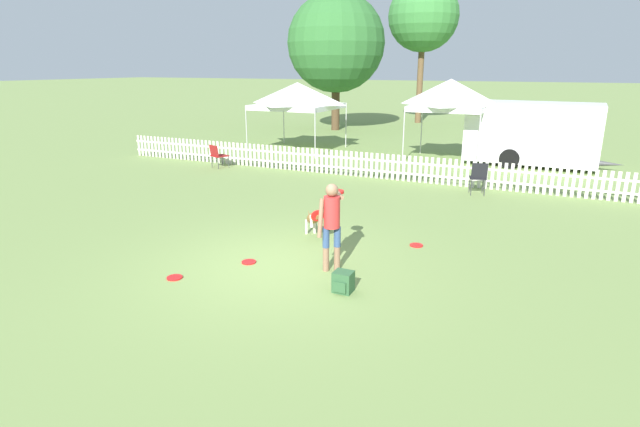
{
  "coord_description": "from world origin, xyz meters",
  "views": [
    {
      "loc": [
        4.24,
        -7.22,
        3.45
      ],
      "look_at": [
        0.34,
        1.05,
        0.75
      ],
      "focal_mm": 28.0,
      "sensor_mm": 36.0,
      "label": 1
    }
  ],
  "objects_px": {
    "frisbee_near_dog": "(249,262)",
    "equipment_trailer": "(532,132)",
    "folding_chair_center": "(479,175)",
    "tree_left_grove": "(336,43)",
    "canopy_tent_secondary": "(298,96)",
    "frisbee_midfield": "(175,278)",
    "tree_right_grove": "(423,16)",
    "frisbee_near_handler": "(416,245)",
    "canopy_tent_main": "(450,95)",
    "handler_person": "(332,217)",
    "leaping_dog": "(314,218)",
    "folding_chair_blue_left": "(217,154)",
    "backpack_on_grass": "(343,282)"
  },
  "relations": [
    {
      "from": "frisbee_near_dog",
      "to": "equipment_trailer",
      "type": "distance_m",
      "value": 13.03
    },
    {
      "from": "folding_chair_center",
      "to": "tree_left_grove",
      "type": "bearing_deg",
      "value": -67.74
    },
    {
      "from": "frisbee_near_dog",
      "to": "canopy_tent_secondary",
      "type": "relative_size",
      "value": 0.08
    },
    {
      "from": "frisbee_midfield",
      "to": "canopy_tent_secondary",
      "type": "bearing_deg",
      "value": 108.74
    },
    {
      "from": "frisbee_near_dog",
      "to": "tree_right_grove",
      "type": "bearing_deg",
      "value": 97.51
    },
    {
      "from": "frisbee_near_handler",
      "to": "folding_chair_center",
      "type": "xyz_separation_m",
      "value": [
        0.47,
        4.74,
        0.55
      ]
    },
    {
      "from": "frisbee_near_handler",
      "to": "tree_right_grove",
      "type": "height_order",
      "value": "tree_right_grove"
    },
    {
      "from": "frisbee_near_handler",
      "to": "tree_right_grove",
      "type": "relative_size",
      "value": 0.03
    },
    {
      "from": "folding_chair_center",
      "to": "equipment_trailer",
      "type": "distance_m",
      "value": 5.54
    },
    {
      "from": "canopy_tent_main",
      "to": "tree_right_grove",
      "type": "xyz_separation_m",
      "value": [
        -4.38,
        12.72,
        3.88
      ]
    },
    {
      "from": "handler_person",
      "to": "canopy_tent_main",
      "type": "bearing_deg",
      "value": 55.16
    },
    {
      "from": "frisbee_midfield",
      "to": "tree_right_grove",
      "type": "distance_m",
      "value": 26.54
    },
    {
      "from": "handler_person",
      "to": "leaping_dog",
      "type": "distance_m",
      "value": 1.73
    },
    {
      "from": "canopy_tent_main",
      "to": "equipment_trailer",
      "type": "distance_m",
      "value": 3.2
    },
    {
      "from": "handler_person",
      "to": "canopy_tent_secondary",
      "type": "xyz_separation_m",
      "value": [
        -6.61,
        11.36,
        1.3
      ]
    },
    {
      "from": "frisbee_near_handler",
      "to": "canopy_tent_secondary",
      "type": "xyz_separation_m",
      "value": [
        -7.66,
        9.54,
        2.26
      ]
    },
    {
      "from": "frisbee_near_dog",
      "to": "folding_chair_center",
      "type": "distance_m",
      "value": 7.57
    },
    {
      "from": "handler_person",
      "to": "canopy_tent_main",
      "type": "xyz_separation_m",
      "value": [
        -0.35,
        11.45,
        1.48
      ]
    },
    {
      "from": "folding_chair_center",
      "to": "frisbee_near_handler",
      "type": "bearing_deg",
      "value": 68.08
    },
    {
      "from": "folding_chair_blue_left",
      "to": "folding_chair_center",
      "type": "bearing_deg",
      "value": -158.83
    },
    {
      "from": "backpack_on_grass",
      "to": "leaping_dog",
      "type": "bearing_deg",
      "value": 126.32
    },
    {
      "from": "frisbee_near_dog",
      "to": "canopy_tent_secondary",
      "type": "distance_m",
      "value": 12.99
    },
    {
      "from": "backpack_on_grass",
      "to": "folding_chair_center",
      "type": "relative_size",
      "value": 0.37
    },
    {
      "from": "backpack_on_grass",
      "to": "folding_chair_blue_left",
      "type": "relative_size",
      "value": 0.42
    },
    {
      "from": "folding_chair_blue_left",
      "to": "canopy_tent_main",
      "type": "relative_size",
      "value": 0.27
    },
    {
      "from": "folding_chair_center",
      "to": "canopy_tent_main",
      "type": "relative_size",
      "value": 0.31
    },
    {
      "from": "frisbee_near_dog",
      "to": "folding_chair_center",
      "type": "relative_size",
      "value": 0.28
    },
    {
      "from": "folding_chair_center",
      "to": "backpack_on_grass",
      "type": "bearing_deg",
      "value": 66.1
    },
    {
      "from": "frisbee_midfield",
      "to": "equipment_trailer",
      "type": "xyz_separation_m",
      "value": [
        4.79,
        13.47,
        1.17
      ]
    },
    {
      "from": "frisbee_midfield",
      "to": "canopy_tent_main",
      "type": "xyz_separation_m",
      "value": [
        1.9,
        12.94,
        2.44
      ]
    },
    {
      "from": "tree_right_grove",
      "to": "folding_chair_center",
      "type": "bearing_deg",
      "value": -70.45
    },
    {
      "from": "leaping_dog",
      "to": "folding_chair_center",
      "type": "height_order",
      "value": "folding_chair_center"
    },
    {
      "from": "leaping_dog",
      "to": "folding_chair_center",
      "type": "distance_m",
      "value": 5.82
    },
    {
      "from": "leaping_dog",
      "to": "frisbee_midfield",
      "type": "height_order",
      "value": "leaping_dog"
    },
    {
      "from": "folding_chair_blue_left",
      "to": "frisbee_midfield",
      "type": "bearing_deg",
      "value": 143.96
    },
    {
      "from": "folding_chair_blue_left",
      "to": "canopy_tent_secondary",
      "type": "xyz_separation_m",
      "value": [
        0.75,
        4.68,
        1.79
      ]
    },
    {
      "from": "frisbee_near_handler",
      "to": "folding_chair_center",
      "type": "bearing_deg",
      "value": 84.34
    },
    {
      "from": "leaping_dog",
      "to": "frisbee_near_dog",
      "type": "bearing_deg",
      "value": 36.68
    },
    {
      "from": "frisbee_near_dog",
      "to": "tree_left_grove",
      "type": "distance_m",
      "value": 20.48
    },
    {
      "from": "frisbee_near_dog",
      "to": "equipment_trailer",
      "type": "relative_size",
      "value": 0.05
    },
    {
      "from": "frisbee_near_handler",
      "to": "frisbee_midfield",
      "type": "xyz_separation_m",
      "value": [
        -3.3,
        -3.31,
        0.0
      ]
    },
    {
      "from": "handler_person",
      "to": "canopy_tent_main",
      "type": "height_order",
      "value": "canopy_tent_main"
    },
    {
      "from": "frisbee_midfield",
      "to": "tree_left_grove",
      "type": "height_order",
      "value": "tree_left_grove"
    },
    {
      "from": "frisbee_midfield",
      "to": "equipment_trailer",
      "type": "distance_m",
      "value": 14.34
    },
    {
      "from": "leaping_dog",
      "to": "tree_right_grove",
      "type": "height_order",
      "value": "tree_right_grove"
    },
    {
      "from": "frisbee_near_handler",
      "to": "tree_left_grove",
      "type": "xyz_separation_m",
      "value": [
        -9.03,
        16.68,
        4.63
      ]
    },
    {
      "from": "equipment_trailer",
      "to": "backpack_on_grass",
      "type": "bearing_deg",
      "value": -96.44
    },
    {
      "from": "canopy_tent_secondary",
      "to": "tree_right_grove",
      "type": "xyz_separation_m",
      "value": [
        1.88,
        12.8,
        4.05
      ]
    },
    {
      "from": "canopy_tent_main",
      "to": "leaping_dog",
      "type": "bearing_deg",
      "value": -93.62
    },
    {
      "from": "equipment_trailer",
      "to": "tree_left_grove",
      "type": "distance_m",
      "value": 12.86
    }
  ]
}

